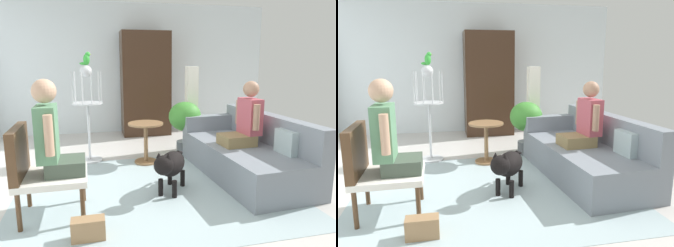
{
  "view_description": "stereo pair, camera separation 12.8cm",
  "coord_description": "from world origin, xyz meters",
  "views": [
    {
      "loc": [
        -0.79,
        -3.33,
        1.5
      ],
      "look_at": [
        0.06,
        0.14,
        0.78
      ],
      "focal_mm": 33.9,
      "sensor_mm": 36.0,
      "label": 1
    },
    {
      "loc": [
        -0.66,
        -3.36,
        1.5
      ],
      "look_at": [
        0.06,
        0.14,
        0.78
      ],
      "focal_mm": 33.9,
      "sensor_mm": 36.0,
      "label": 2
    }
  ],
  "objects": [
    {
      "name": "ground_plane",
      "position": [
        0.0,
        0.0,
        0.0
      ],
      "size": [
        8.06,
        8.06,
        0.0
      ],
      "primitive_type": "plane",
      "color": "beige"
    },
    {
      "name": "round_end_table",
      "position": [
        -0.04,
        1.13,
        0.37
      ],
      "size": [
        0.51,
        0.51,
        0.6
      ],
      "color": "olive",
      "rests_on": "ground"
    },
    {
      "name": "back_wall",
      "position": [
        0.0,
        3.42,
        1.32
      ],
      "size": [
        5.99,
        0.12,
        2.65
      ],
      "primitive_type": "cube",
      "color": "silver",
      "rests_on": "ground"
    },
    {
      "name": "person_on_couch",
      "position": [
        1.12,
        0.31,
        0.74
      ],
      "size": [
        0.49,
        0.5,
        0.82
      ],
      "color": "olive"
    },
    {
      "name": "handbag",
      "position": [
        -0.86,
        -0.79,
        0.09
      ],
      "size": [
        0.28,
        0.14,
        0.19
      ],
      "primitive_type": "cube",
      "color": "#99724C",
      "rests_on": "ground"
    },
    {
      "name": "column_lamp",
      "position": [
        0.83,
        1.67,
        0.69
      ],
      "size": [
        0.2,
        0.2,
        1.4
      ],
      "color": "#4C4742",
      "rests_on": "ground"
    },
    {
      "name": "area_rug",
      "position": [
        -0.13,
        0.07,
        0.0
      ],
      "size": [
        3.1,
        2.55,
        0.01
      ],
      "primitive_type": "cube",
      "color": "#9EB2B7",
      "rests_on": "ground"
    },
    {
      "name": "potted_plant",
      "position": [
        0.65,
        1.44,
        0.56
      ],
      "size": [
        0.52,
        0.52,
        0.85
      ],
      "color": "#4C5156",
      "rests_on": "ground"
    },
    {
      "name": "armchair",
      "position": [
        -1.32,
        -0.26,
        0.51
      ],
      "size": [
        0.65,
        0.61,
        0.9
      ],
      "color": "#4C331E",
      "rests_on": "ground"
    },
    {
      "name": "parrot",
      "position": [
        -0.83,
        1.4,
        1.52
      ],
      "size": [
        0.17,
        0.1,
        0.19
      ],
      "color": "green",
      "rests_on": "bird_cage_stand"
    },
    {
      "name": "armoire_cabinet",
      "position": [
        0.29,
        3.01,
        1.03
      ],
      "size": [
        0.95,
        0.56,
        2.05
      ],
      "primitive_type": "cube",
      "color": "#382316",
      "rests_on": "ground"
    },
    {
      "name": "person_on_armchair",
      "position": [
        -1.16,
        -0.26,
        0.81
      ],
      "size": [
        0.44,
        0.52,
        0.91
      ],
      "color": "#414F41"
    },
    {
      "name": "bird_cage_stand",
      "position": [
        -0.84,
        1.4,
        0.78
      ],
      "size": [
        0.43,
        0.43,
        1.43
      ],
      "color": "silver",
      "rests_on": "ground"
    },
    {
      "name": "couch",
      "position": [
        1.17,
        0.35,
        0.28
      ],
      "size": [
        1.07,
        2.12,
        0.8
      ],
      "color": "slate",
      "rests_on": "ground"
    },
    {
      "name": "dog",
      "position": [
        0.05,
        -0.02,
        0.34
      ],
      "size": [
        0.51,
        0.74,
        0.55
      ],
      "color": "black",
      "rests_on": "ground"
    }
  ]
}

